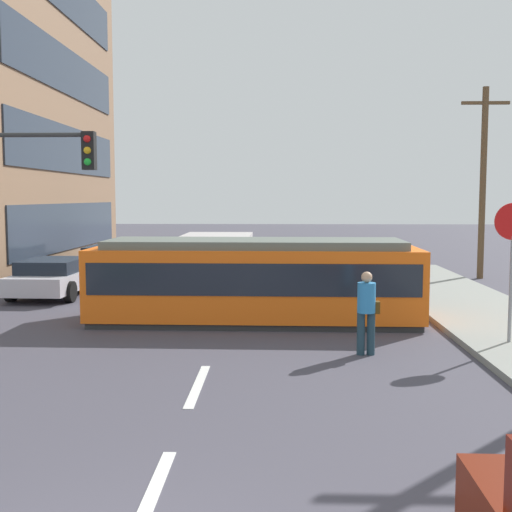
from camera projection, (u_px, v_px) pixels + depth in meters
The scene contains 13 objects.
ground_plane at pixel (219, 334), 14.57m from camera, with size 120.00×120.00×0.00m, color #45424D.
lane_stripe_1 at pixel (151, 499), 6.61m from camera, with size 0.16×2.40×0.01m, color silver.
lane_stripe_2 at pixel (198, 385), 10.59m from camera, with size 0.16×2.40×0.01m, color silver.
lane_stripe_3 at pixel (239, 288), 22.07m from camera, with size 0.16×2.40×0.01m, color silver.
lane_stripe_4 at pixel (247, 268), 28.04m from camera, with size 0.16×2.40×0.01m, color silver.
streetcar_tram at pixel (255, 279), 15.97m from camera, with size 8.18×2.65×2.08m.
city_bus at pixel (215, 257), 22.53m from camera, with size 2.56×5.48×1.76m.
pedestrian_crossing at pixel (367, 308), 12.59m from camera, with size 0.46×0.36×1.67m.
parked_sedan_far at pixel (55, 277), 20.16m from camera, with size 2.13×4.15×1.19m.
parked_sedan_furthest at pixel (110, 260), 25.64m from camera, with size 2.00×4.12×1.19m.
stop_sign at pixel (512, 243), 13.00m from camera, with size 0.76×0.07×2.88m.
traffic_light_mast at pixel (22, 189), 14.16m from camera, with size 2.93×0.33×4.71m.
utility_pole_mid at pixel (483, 179), 24.24m from camera, with size 1.80×0.24×7.29m.
Camera 1 is at (1.30, -4.31, 3.13)m, focal length 44.58 mm.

